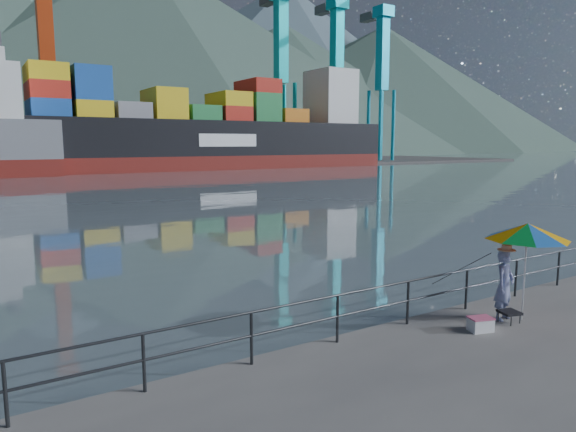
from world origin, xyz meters
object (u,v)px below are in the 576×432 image
object	(u,v)px
cooler_bag	(480,325)
container_ship	(223,133)
fisherman	(504,285)
beach_umbrella	(527,232)

from	to	relation	value
cooler_bag	container_ship	bearing A→B (deg)	86.42
fisherman	beach_umbrella	size ratio (longest dim) A/B	0.71
fisherman	container_ship	bearing A→B (deg)	58.68
container_ship	fisherman	bearing A→B (deg)	-110.41
beach_umbrella	container_ship	xyz separation A→B (m)	(26.77, 73.17, 3.73)
beach_umbrella	container_ship	size ratio (longest dim) A/B	0.04
fisherman	cooler_bag	size ratio (longest dim) A/B	3.32
fisherman	beach_umbrella	bearing A→B (deg)	-45.68
beach_umbrella	cooler_bag	distance (m)	2.42
beach_umbrella	fisherman	bearing A→B (deg)	145.23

